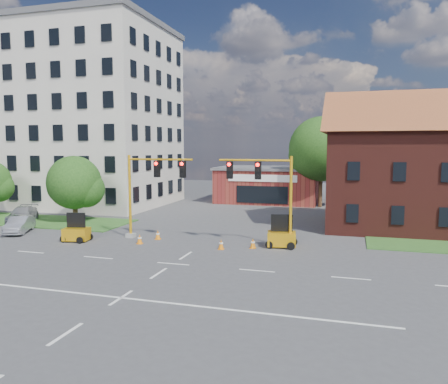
{
  "coord_description": "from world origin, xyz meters",
  "views": [
    {
      "loc": [
        9.91,
        -23.07,
        6.84
      ],
      "look_at": [
        0.16,
        10.0,
        3.22
      ],
      "focal_mm": 35.0,
      "sensor_mm": 36.0,
      "label": 1
    }
  ],
  "objects_px": {
    "trailer_west": "(77,233)",
    "trailer_east": "(282,237)",
    "pickup_white": "(378,222)",
    "signal_mast_east": "(267,190)",
    "signal_mast_west": "(150,186)"
  },
  "relations": [
    {
      "from": "trailer_west",
      "to": "trailer_east",
      "type": "relative_size",
      "value": 0.93
    },
    {
      "from": "trailer_east",
      "to": "pickup_white",
      "type": "relative_size",
      "value": 0.37
    },
    {
      "from": "signal_mast_east",
      "to": "pickup_white",
      "type": "relative_size",
      "value": 1.08
    },
    {
      "from": "signal_mast_east",
      "to": "trailer_west",
      "type": "height_order",
      "value": "signal_mast_east"
    },
    {
      "from": "signal_mast_east",
      "to": "trailer_east",
      "type": "height_order",
      "value": "signal_mast_east"
    },
    {
      "from": "signal_mast_west",
      "to": "trailer_east",
      "type": "bearing_deg",
      "value": 0.17
    },
    {
      "from": "pickup_white",
      "to": "signal_mast_east",
      "type": "bearing_deg",
      "value": 115.76
    },
    {
      "from": "trailer_east",
      "to": "signal_mast_west",
      "type": "bearing_deg",
      "value": 171.38
    },
    {
      "from": "signal_mast_west",
      "to": "pickup_white",
      "type": "height_order",
      "value": "signal_mast_west"
    },
    {
      "from": "signal_mast_west",
      "to": "pickup_white",
      "type": "relative_size",
      "value": 1.08
    },
    {
      "from": "signal_mast_east",
      "to": "signal_mast_west",
      "type": "bearing_deg",
      "value": 180.0
    },
    {
      "from": "signal_mast_west",
      "to": "trailer_west",
      "type": "bearing_deg",
      "value": -153.87
    },
    {
      "from": "trailer_west",
      "to": "trailer_east",
      "type": "distance_m",
      "value": 14.71
    },
    {
      "from": "signal_mast_east",
      "to": "pickup_white",
      "type": "bearing_deg",
      "value": 45.34
    },
    {
      "from": "pickup_white",
      "to": "signal_mast_west",
      "type": "bearing_deg",
      "value": 95.79
    }
  ]
}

